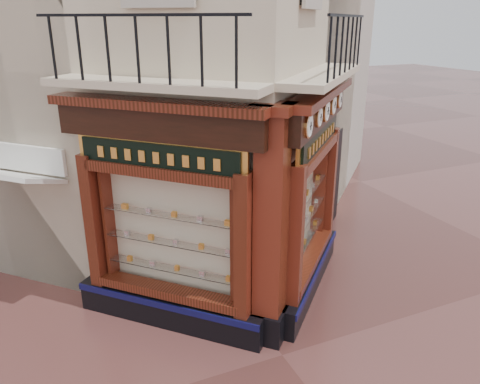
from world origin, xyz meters
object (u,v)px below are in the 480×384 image
clock_a (308,126)px  clock_c (326,111)px  clock_e (339,99)px  signboard_left (158,157)px  clock_b (319,117)px  signboard_right (319,139)px  awning (32,297)px  corner_pilaster (271,234)px  clock_d (333,105)px

clock_a → clock_c: (0.92, 0.92, 0.00)m
clock_e → signboard_left: bearing=146.4°
clock_a → signboard_left: size_ratio=0.18×
signboard_left → clock_a: bearing=-162.5°
clock_b → signboard_right: (0.40, 0.55, -0.52)m
clock_a → clock_e: bearing=0.0°
awning → corner_pilaster: bearing=-173.9°
corner_pilaster → clock_c: bearing=-14.4°
clock_b → signboard_left: 2.64m
corner_pilaster → clock_c: size_ratio=10.14×
clock_a → awning: 6.32m
signboard_right → clock_d: bearing=-11.3°
signboard_left → clock_e: bearing=-123.6°
signboard_right → clock_e: bearing=-5.2°
signboard_left → signboard_right: bearing=-135.0°
clock_b → clock_d: clock_d is taller
clock_d → signboard_left: bearing=140.3°
clock_b → clock_e: bearing=0.0°
clock_e → clock_d: bearing=-180.0°
clock_e → signboard_right: bearing=174.8°
clock_a → signboard_left: bearing=107.5°
clock_d → clock_a: bearing=180.0°
clock_a → clock_b: size_ratio=1.12×
clock_d → clock_c: bearing=180.0°
corner_pilaster → signboard_left: 2.12m
clock_a → clock_d: (1.37, 1.37, 0.00)m
clock_d → corner_pilaster: bearing=169.5°
clock_b → signboard_left: size_ratio=0.16×
clock_b → clock_e: size_ratio=0.98×
clock_d → awning: bearing=118.8°
clock_a → corner_pilaster: bearing=130.8°
clock_d → clock_e: clock_d is taller
corner_pilaster → clock_d: (1.93, 1.33, 1.67)m
clock_e → awning: clock_e is taller
clock_a → clock_b: (0.50, 0.50, 0.00)m
clock_c → clock_d: 0.64m
clock_e → signboard_right: size_ratio=0.16×
clock_a → signboard_right: size_ratio=0.18×
signboard_left → awning: bearing=3.6°
clock_b → clock_e: clock_e is taller
clock_c → clock_d: bearing=-0.0°
clock_b → clock_a: bearing=180.0°
clock_e → signboard_left: (-3.85, -0.78, -0.52)m
clock_d → signboard_right: bearing=168.7°
clock_c → clock_e: clock_c is taller
clock_c → awning: 6.62m
clock_a → clock_d: size_ratio=1.00×
clock_d → awning: clock_d is taller
clock_e → clock_a: bearing=-180.0°
clock_d → signboard_right: (-0.47, -0.31, -0.52)m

